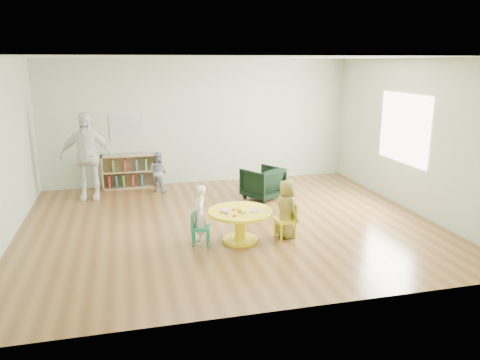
{
  "coord_description": "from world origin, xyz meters",
  "views": [
    {
      "loc": [
        -1.66,
        -7.52,
        2.75
      ],
      "look_at": [
        0.13,
        -0.3,
        0.85
      ],
      "focal_mm": 35.0,
      "sensor_mm": 36.0,
      "label": 1
    }
  ],
  "objects": [
    {
      "name": "room",
      "position": [
        0.01,
        0.0,
        1.89
      ],
      "size": [
        7.1,
        7.0,
        2.8
      ],
      "color": "brown",
      "rests_on": "ground"
    },
    {
      "name": "activity_table",
      "position": [
        0.0,
        -0.84,
        0.35
      ],
      "size": [
        1.0,
        1.0,
        0.55
      ],
      "rotation": [
        0.0,
        0.0,
        0.15
      ],
      "color": "yellow",
      "rests_on": "ground"
    },
    {
      "name": "kid_chair_left",
      "position": [
        -0.66,
        -0.79,
        0.28
      ],
      "size": [
        0.34,
        0.34,
        0.52
      ],
      "rotation": [
        0.0,
        0.0,
        -1.83
      ],
      "color": "#198A68",
      "rests_on": "ground"
    },
    {
      "name": "kid_chair_right",
      "position": [
        0.78,
        -0.84,
        0.3
      ],
      "size": [
        0.33,
        0.33,
        0.57
      ],
      "rotation": [
        0.0,
        0.0,
        1.68
      ],
      "color": "yellow",
      "rests_on": "ground"
    },
    {
      "name": "bookshelf",
      "position": [
        -1.61,
        2.86,
        0.37
      ],
      "size": [
        1.2,
        0.3,
        0.75
      ],
      "color": "tan",
      "rests_on": "ground"
    },
    {
      "name": "alphabet_poster",
      "position": [
        -1.6,
        2.98,
        1.35
      ],
      "size": [
        0.74,
        0.01,
        0.54
      ],
      "color": "white",
      "rests_on": "ground"
    },
    {
      "name": "armchair",
      "position": [
        1.01,
        1.33,
        0.32
      ],
      "size": [
        0.95,
        0.96,
        0.65
      ],
      "primitive_type": "imported",
      "rotation": [
        0.0,
        0.0,
        3.67
      ],
      "color": "black",
      "rests_on": "ground"
    },
    {
      "name": "child_left",
      "position": [
        -0.63,
        -0.77,
        0.46
      ],
      "size": [
        0.27,
        0.37,
        0.92
      ],
      "primitive_type": "imported",
      "rotation": [
        0.0,
        0.0,
        -1.73
      ],
      "color": "white",
      "rests_on": "ground"
    },
    {
      "name": "child_right",
      "position": [
        0.75,
        -0.85,
        0.47
      ],
      "size": [
        0.43,
        0.53,
        0.94
      ],
      "primitive_type": "imported",
      "rotation": [
        0.0,
        0.0,
        1.89
      ],
      "color": "yellow",
      "rests_on": "ground"
    },
    {
      "name": "toddler",
      "position": [
        -1.02,
        2.35,
        0.44
      ],
      "size": [
        0.54,
        0.52,
        0.88
      ],
      "primitive_type": "imported",
      "rotation": [
        0.0,
        0.0,
        2.49
      ],
      "color": "#1C2648",
      "rests_on": "ground"
    },
    {
      "name": "adult_caretaker",
      "position": [
        -2.44,
        2.15,
        0.89
      ],
      "size": [
        1.07,
        0.52,
        1.77
      ],
      "primitive_type": "imported",
      "rotation": [
        0.0,
        0.0,
        -0.09
      ],
      "color": "white",
      "rests_on": "ground"
    }
  ]
}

